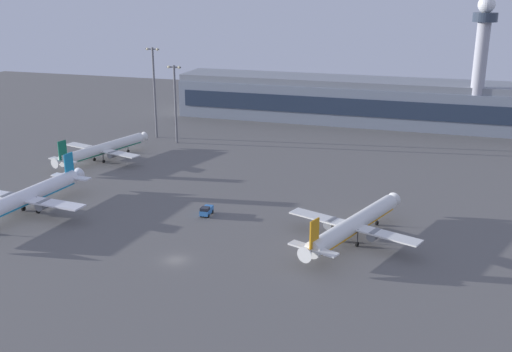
# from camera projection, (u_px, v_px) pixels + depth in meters

# --- Properties ---
(ground_plane) EXTENTS (416.00, 416.00, 0.00)m
(ground_plane) POSITION_uv_depth(u_px,v_px,m) (176.00, 260.00, 114.33)
(ground_plane) COLOR #605E5B
(terminal_building) EXTENTS (137.15, 22.40, 16.40)m
(terminal_building) POSITION_uv_depth(u_px,v_px,m) (358.00, 101.00, 226.70)
(terminal_building) COLOR gray
(terminal_building) RESTS_ON ground
(control_tower) EXTENTS (8.00, 8.00, 46.50)m
(control_tower) POSITION_uv_depth(u_px,v_px,m) (481.00, 57.00, 201.72)
(control_tower) COLOR #A8A8B2
(control_tower) RESTS_ON ground
(airplane_near_gate) EXTENTS (31.46, 40.36, 10.35)m
(airplane_near_gate) POSITION_uv_depth(u_px,v_px,m) (23.00, 199.00, 135.51)
(airplane_near_gate) COLOR white
(airplane_near_gate) RESTS_ON ground
(airplane_mid_apron) EXTENTS (28.21, 35.81, 9.52)m
(airplane_mid_apron) POSITION_uv_depth(u_px,v_px,m) (353.00, 225.00, 121.60)
(airplane_mid_apron) COLOR silver
(airplane_mid_apron) RESTS_ON ground
(airplane_far_stand) EXTENTS (27.71, 35.30, 9.20)m
(airplane_far_stand) POSITION_uv_depth(u_px,v_px,m) (102.00, 149.00, 177.69)
(airplane_far_stand) COLOR silver
(airplane_far_stand) RESTS_ON ground
(baggage_tractor) EXTENTS (2.09, 4.18, 2.25)m
(baggage_tractor) POSITION_uv_depth(u_px,v_px,m) (206.00, 211.00, 136.05)
(baggage_tractor) COLOR #3372BF
(baggage_tractor) RESTS_ON ground
(apron_light_central) EXTENTS (4.80, 0.90, 25.46)m
(apron_light_central) POSITION_uv_depth(u_px,v_px,m) (175.00, 99.00, 194.38)
(apron_light_central) COLOR slate
(apron_light_central) RESTS_ON ground
(apron_light_east) EXTENTS (4.80, 0.90, 30.35)m
(apron_light_east) POSITION_uv_depth(u_px,v_px,m) (154.00, 88.00, 200.62)
(apron_light_east) COLOR slate
(apron_light_east) RESTS_ON ground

